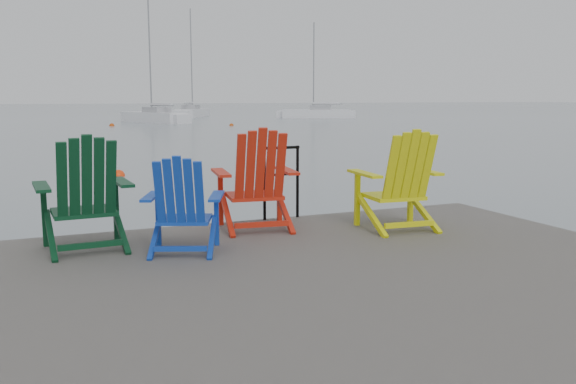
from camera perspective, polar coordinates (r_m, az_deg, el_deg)
name	(u,v)px	position (r m, az deg, el deg)	size (l,w,h in m)	color
ground	(361,327)	(5.49, 6.86, -12.46)	(400.00, 400.00, 0.00)	gray
dock	(362,289)	(5.37, 6.92, -9.01)	(6.00, 5.00, 1.40)	#282624
handrail	(281,175)	(7.49, -0.65, 1.59)	(0.48, 0.04, 0.90)	black
chair_green	(85,194)	(6.21, -18.49, -0.18)	(0.92, 0.86, 1.12)	#09351B
chair_blue	(183,205)	(5.91, -9.84, -1.19)	(0.90, 0.86, 0.94)	#103AAC
chair_red	(257,180)	(6.84, -2.96, 1.14)	(0.99, 0.93, 1.13)	red
chair_yellow	(400,181)	(6.96, 10.41, 1.05)	(0.94, 0.88, 1.12)	#DDDF0C
sailboat_near	(155,118)	(50.51, -12.37, 6.79)	(4.46, 7.61, 10.36)	silver
sailboat_mid	(192,113)	(64.72, -9.00, 7.30)	(5.60, 8.20, 11.27)	silver
sailboat_far	(317,114)	(60.07, 2.74, 7.28)	(6.63, 4.75, 9.39)	white
buoy_a	(119,176)	(16.14, -15.57, 1.45)	(0.33, 0.33, 0.33)	#F83C0E
buoy_b	(111,154)	(22.41, -16.24, 3.41)	(0.32, 0.32, 0.32)	red
buoy_c	(231,126)	(43.71, -5.31, 6.21)	(0.32, 0.32, 0.32)	#B9430A
buoy_d	(112,126)	(44.79, -16.16, 5.96)	(0.37, 0.37, 0.37)	#BC410B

